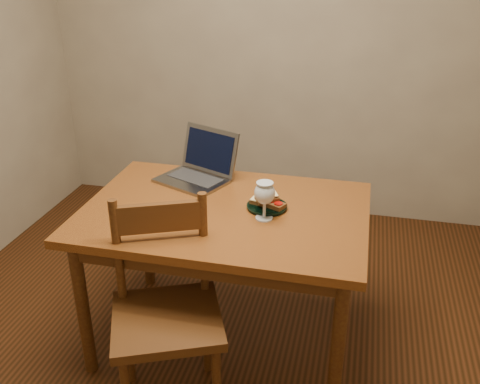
% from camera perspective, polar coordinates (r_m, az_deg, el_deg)
% --- Properties ---
extents(floor, '(3.20, 3.20, 0.02)m').
position_cam_1_polar(floor, '(2.87, -3.04, -15.44)').
color(floor, black).
rests_on(floor, ground).
extents(back_wall, '(3.20, 0.02, 2.60)m').
position_cam_1_polar(back_wall, '(3.79, 3.57, 16.72)').
color(back_wall, gray).
rests_on(back_wall, floor).
extents(table, '(1.30, 0.90, 0.74)m').
position_cam_1_polar(table, '(2.50, -1.63, -3.57)').
color(table, '#50220D').
rests_on(table, floor).
extents(chair, '(0.57, 0.56, 0.47)m').
position_cam_1_polar(chair, '(2.25, -7.93, -11.78)').
color(chair, '#37180B').
rests_on(chair, floor).
extents(plate, '(0.19, 0.19, 0.02)m').
position_cam_1_polar(plate, '(2.46, 2.89, -1.58)').
color(plate, black).
rests_on(plate, table).
extents(sandwich_cheese, '(0.10, 0.08, 0.03)m').
position_cam_1_polar(sandwich_cheese, '(2.46, 2.22, -0.95)').
color(sandwich_cheese, '#381E0C').
rests_on(sandwich_cheese, plate).
extents(sandwich_tomato, '(0.11, 0.10, 0.03)m').
position_cam_1_polar(sandwich_tomato, '(2.44, 3.68, -1.27)').
color(sandwich_tomato, '#381E0C').
rests_on(sandwich_tomato, plate).
extents(sandwich_top, '(0.12, 0.11, 0.03)m').
position_cam_1_polar(sandwich_top, '(2.45, 2.93, -0.58)').
color(sandwich_top, '#381E0C').
rests_on(sandwich_top, plate).
extents(milk_glass, '(0.09, 0.09, 0.18)m').
position_cam_1_polar(milk_glass, '(2.33, 2.63, -0.92)').
color(milk_glass, white).
rests_on(milk_glass, table).
extents(laptop, '(0.43, 0.42, 0.24)m').
position_cam_1_polar(laptop, '(2.76, -4.27, 2.76)').
color(laptop, slate).
rests_on(laptop, table).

